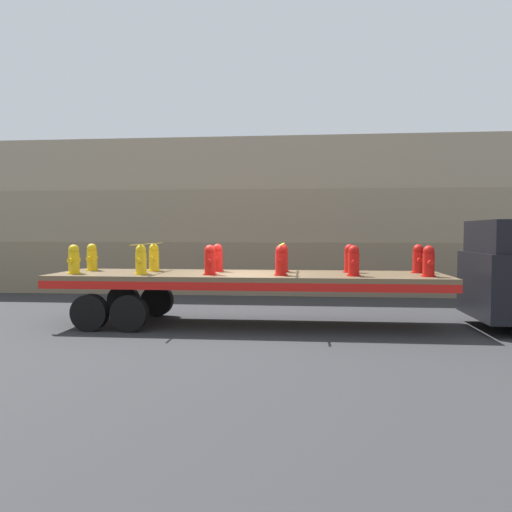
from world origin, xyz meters
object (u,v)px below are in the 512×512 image
Objects in this scene: fire_hydrant_yellow_far_0 at (92,258)px; fire_hydrant_red_far_5 at (418,259)px; flatbed_trailer at (220,283)px; fire_hydrant_red_far_3 at (283,259)px; fire_hydrant_red_near_5 at (429,262)px; fire_hydrant_red_near_3 at (281,261)px; fire_hydrant_yellow_far_1 at (154,258)px; fire_hydrant_yellow_near_0 at (74,260)px; fire_hydrant_red_near_2 at (210,260)px; fire_hydrant_yellow_near_1 at (141,260)px; fire_hydrant_red_far_4 at (350,259)px; fire_hydrant_red_near_4 at (354,261)px; fire_hydrant_red_far_2 at (218,258)px.

fire_hydrant_red_far_5 is (9.07, 0.00, 0.00)m from fire_hydrant_yellow_far_0.
flatbed_trailer is 13.38× the size of fire_hydrant_red_far_3.
fire_hydrant_red_near_3 is at bearing 180.00° from fire_hydrant_red_near_5.
fire_hydrant_yellow_far_1 is at bearing 164.11° from flatbed_trailer.
fire_hydrant_yellow_near_0 is 3.63m from fire_hydrant_red_near_2.
flatbed_trailer is 2.15m from fire_hydrant_yellow_near_1.
fire_hydrant_yellow_near_1 and fire_hydrant_red_far_4 have the same top height.
fire_hydrant_red_near_4 is at bearing 0.00° from fire_hydrant_yellow_near_1.
flatbed_trailer is at bearing 15.89° from fire_hydrant_yellow_near_1.
fire_hydrant_red_near_2 is at bearing -90.00° from fire_hydrant_red_far_2.
fire_hydrant_red_near_3 is (5.44, -1.12, 0.00)m from fire_hydrant_yellow_far_0.
fire_hydrant_red_near_2 is at bearing -17.20° from fire_hydrant_yellow_far_0.
fire_hydrant_red_far_2 is 1.00× the size of fire_hydrant_red_near_3.
fire_hydrant_red_far_2 is at bearing 162.80° from fire_hydrant_red_near_4.
fire_hydrant_yellow_far_0 is at bearing 168.34° from fire_hydrant_red_near_3.
fire_hydrant_yellow_far_0 and fire_hydrant_yellow_far_1 have the same top height.
fire_hydrant_red_near_5 is (7.25, -1.12, 0.00)m from fire_hydrant_yellow_far_1.
fire_hydrant_yellow_near_0 and fire_hydrant_red_near_4 have the same top height.
fire_hydrant_red_near_3 is (3.63, 0.00, 0.00)m from fire_hydrant_yellow_near_1.
fire_hydrant_red_near_5 is at bearing -17.20° from fire_hydrant_red_far_3.
flatbed_trailer is at bearing -15.89° from fire_hydrant_yellow_far_1.
fire_hydrant_red_near_2 and fire_hydrant_red_near_3 have the same top height.
fire_hydrant_yellow_far_0 is 1.00× the size of fire_hydrant_red_near_3.
fire_hydrant_red_far_4 is (1.81, 0.00, 0.00)m from fire_hydrant_red_far_3.
fire_hydrant_red_near_4 is (3.63, 0.00, 0.00)m from fire_hydrant_red_near_2.
fire_hydrant_yellow_near_1 is at bearing -90.00° from fire_hydrant_yellow_far_1.
fire_hydrant_yellow_near_1 and fire_hydrant_red_far_3 have the same top height.
fire_hydrant_red_far_3 is at bearing 18.74° from flatbed_trailer.
fire_hydrant_red_near_4 is 1.00× the size of fire_hydrant_red_far_4.
fire_hydrant_red_near_2 and fire_hydrant_red_far_4 have the same top height.
fire_hydrant_red_near_3 is (3.63, -1.12, 0.00)m from fire_hydrant_yellow_far_1.
fire_hydrant_yellow_near_1 is 1.12m from fire_hydrant_yellow_far_1.
fire_hydrant_red_far_2 and fire_hydrant_red_far_3 have the same top height.
fire_hydrant_red_far_3 is (3.63, 0.00, 0.00)m from fire_hydrant_yellow_far_1.
fire_hydrant_red_far_3 is at bearing 180.00° from fire_hydrant_red_far_5.
fire_hydrant_yellow_far_0 is 5.56m from fire_hydrant_red_near_3.
fire_hydrant_red_far_4 is (7.25, 0.00, 0.00)m from fire_hydrant_yellow_far_0.
fire_hydrant_red_far_2 and fire_hydrant_red_near_5 have the same top height.
fire_hydrant_red_far_4 and fire_hydrant_red_near_5 have the same top height.
fire_hydrant_red_far_3 is (5.44, 0.00, 0.00)m from fire_hydrant_yellow_far_0.
fire_hydrant_yellow_near_0 and fire_hydrant_yellow_near_1 have the same top height.
fire_hydrant_red_far_3 reaches higher than flatbed_trailer.
fire_hydrant_red_far_4 is at bearing 90.00° from fire_hydrant_red_near_4.
fire_hydrant_red_far_5 is (5.44, 1.12, 0.00)m from fire_hydrant_red_near_2.
fire_hydrant_red_far_2 is 1.00× the size of fire_hydrant_red_near_4.
fire_hydrant_yellow_near_1 is 1.00× the size of fire_hydrant_red_far_2.
fire_hydrant_yellow_far_1 is 1.00× the size of fire_hydrant_red_far_2.
fire_hydrant_red_near_5 is (5.28, -0.56, 0.63)m from flatbed_trailer.
fire_hydrant_yellow_far_1 is 5.44m from fire_hydrant_red_far_4.
fire_hydrant_red_near_5 is (5.44, -1.12, 0.00)m from fire_hydrant_red_far_2.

